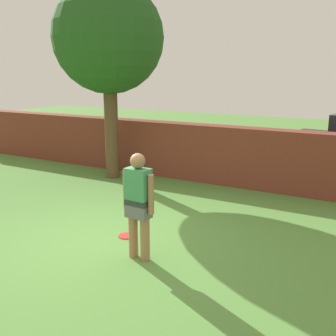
{
  "coord_description": "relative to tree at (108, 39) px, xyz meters",
  "views": [
    {
      "loc": [
        3.88,
        -4.82,
        2.74
      ],
      "look_at": [
        0.43,
        1.39,
        1.0
      ],
      "focal_mm": 42.03,
      "sensor_mm": 36.0,
      "label": 1
    }
  ],
  "objects": [
    {
      "name": "brick_wall",
      "position": [
        0.85,
        0.89,
        -2.8
      ],
      "size": [
        13.93,
        0.5,
        1.45
      ],
      "primitive_type": "cube",
      "color": "brown",
      "rests_on": "ground"
    },
    {
      "name": "tree",
      "position": [
        0.0,
        0.0,
        0.0
      ],
      "size": [
        2.75,
        2.75,
        4.94
      ],
      "color": "brown",
      "rests_on": "ground"
    },
    {
      "name": "ground_plane",
      "position": [
        2.35,
        -3.35,
        -3.53
      ],
      "size": [
        40.0,
        40.0,
        0.0
      ],
      "primitive_type": "plane",
      "color": "#568C3D"
    },
    {
      "name": "person",
      "position": [
        3.2,
        -3.62,
        -2.63
      ],
      "size": [
        0.54,
        0.25,
        1.62
      ],
      "rotation": [
        0.0,
        0.0,
        3.07
      ],
      "color": "#9E704C",
      "rests_on": "ground"
    },
    {
      "name": "frisbee_red",
      "position": [
        2.56,
        -3.05,
        -3.52
      ],
      "size": [
        0.27,
        0.27,
        0.02
      ],
      "primitive_type": "cylinder",
      "color": "red",
      "rests_on": "ground"
    }
  ]
}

